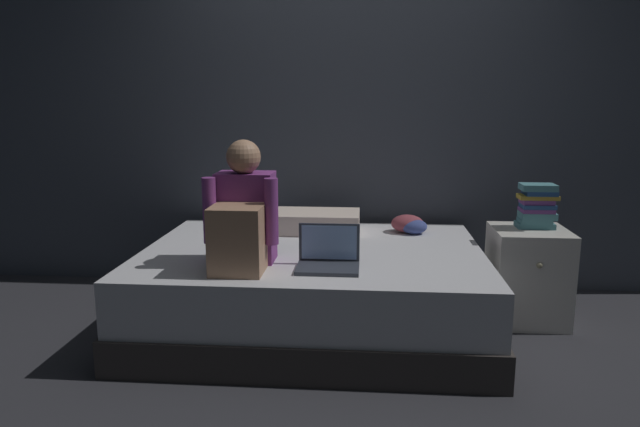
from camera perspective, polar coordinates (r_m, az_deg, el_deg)
The scene contains 9 objects.
ground_plane at distance 3.26m, azimuth 2.40°, elevation -13.25°, with size 8.00×8.00×0.00m, color #2D2D33.
wall_back at distance 4.16m, azimuth 3.26°, elevation 11.23°, with size 5.60×0.10×2.70m, color #424751.
bed at distance 3.46m, azimuth -0.69°, elevation -7.44°, with size 2.00×1.50×0.49m.
nightstand at distance 3.78m, azimuth 19.78°, elevation -5.74°, with size 0.44×0.46×0.58m.
person_sitting at distance 3.03m, azimuth -7.63°, elevation -0.50°, with size 0.39×0.44×0.66m.
laptop at distance 3.00m, azimuth 0.82°, elevation -4.36°, with size 0.32×0.23×0.22m.
pillow at distance 3.81m, azimuth -0.34°, elevation -0.80°, with size 0.56×0.36×0.13m, color beige.
book_stack at distance 3.73m, azimuth 20.61°, elevation 0.70°, with size 0.23×0.17×0.27m.
clothes_pile at distance 3.82m, azimuth 8.82°, elevation -1.09°, with size 0.23×0.20×0.12m.
Camera 1 is at (0.11, -2.96, 1.35)m, focal length 32.47 mm.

